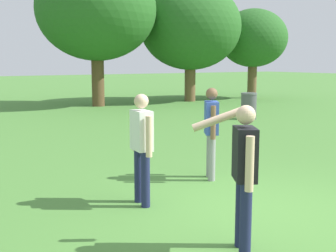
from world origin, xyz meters
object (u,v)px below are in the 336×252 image
person_catcher (243,167)px  person_bystander (142,142)px  person_thrower (211,127)px  tree_broad_center (96,10)px  trash_can_beside_table (249,106)px  tree_far_right (190,27)px  tree_slender_mid (253,39)px

person_catcher → person_bystander: bearing=94.3°
person_thrower → person_catcher: same height
person_catcher → tree_broad_center: tree_broad_center is taller
trash_can_beside_table → tree_far_right: size_ratio=0.16×
tree_far_right → person_bystander: bearing=-127.5°
tree_far_right → tree_slender_mid: size_ratio=1.22×
person_thrower → person_bystander: size_ratio=1.00×
tree_far_right → tree_broad_center: bearing=177.9°
person_bystander → tree_broad_center: size_ratio=0.24×
person_catcher → tree_broad_center: 16.79m
tree_broad_center → person_bystander: bearing=-110.9°
trash_can_beside_table → tree_slender_mid: bearing=46.3°
person_thrower → trash_can_beside_table: (6.22, 5.78, -0.46)m
trash_can_beside_table → person_thrower: bearing=-137.1°
person_bystander → trash_can_beside_table: person_bystander is taller
person_bystander → tree_slender_mid: size_ratio=0.33×
person_catcher → person_bystander: 2.02m
person_thrower → tree_slender_mid: tree_slender_mid is taller
person_bystander → person_thrower: bearing=18.9°
tree_far_right → tree_slender_mid: 4.17m
person_bystander → tree_slender_mid: 19.69m
person_bystander → tree_slender_mid: tree_slender_mid is taller
tree_broad_center → tree_far_right: bearing=-2.1°
person_bystander → trash_can_beside_table: bearing=38.7°
person_thrower → tree_slender_mid: size_ratio=0.33×
person_catcher → tree_far_right: (10.17, 15.45, 2.88)m
tree_broad_center → tree_far_right: 5.16m
person_bystander → tree_broad_center: 14.99m
person_thrower → tree_far_right: size_ratio=0.27×
trash_can_beside_table → tree_far_right: (2.35, 7.07, 3.36)m
person_bystander → tree_far_right: bearing=52.5°
person_thrower → tree_slender_mid: (12.71, 12.57, 2.41)m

